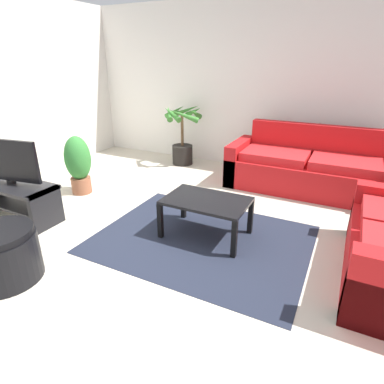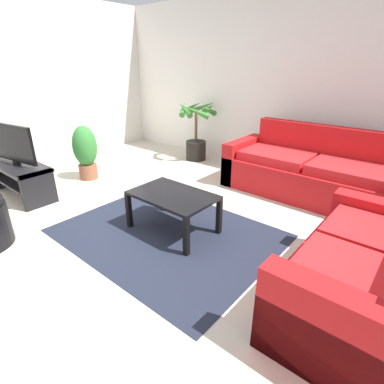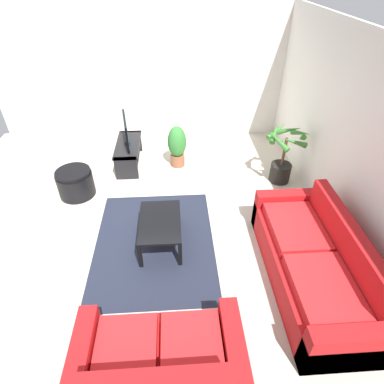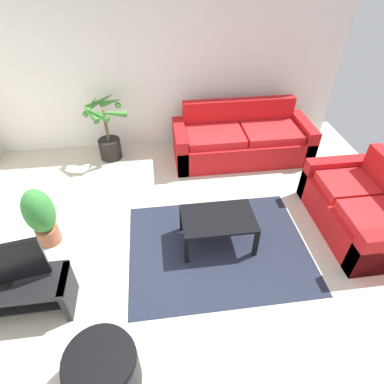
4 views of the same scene
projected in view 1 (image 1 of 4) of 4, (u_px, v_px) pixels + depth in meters
ground_plane at (154, 243)px, 3.36m from camera, size 6.60×6.60×0.00m
wall_back at (249, 87)px, 5.30m from camera, size 6.00×0.06×2.70m
couch_main at (308, 170)px, 4.62m from camera, size 2.27×0.90×0.90m
tv_stand at (15, 195)px, 3.78m from camera, size 1.10×0.45×0.45m
tv at (7, 160)px, 3.61m from camera, size 0.85×0.18×0.52m
coffee_table at (206, 205)px, 3.37m from camera, size 0.88×0.57×0.43m
area_rug at (202, 239)px, 3.43m from camera, size 2.20×1.70×0.01m
potted_palm at (182, 138)px, 5.69m from camera, size 0.75×0.77×1.06m
potted_plant_small at (78, 163)px, 4.46m from camera, size 0.36×0.36×0.82m
ottoman at (2, 255)px, 2.74m from camera, size 0.60×0.60×0.48m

